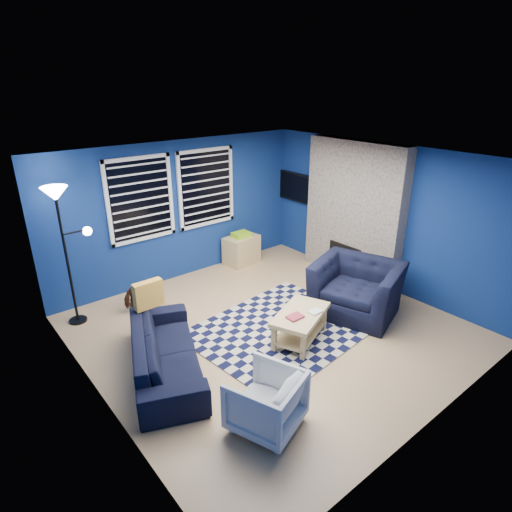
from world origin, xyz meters
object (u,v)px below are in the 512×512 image
(armchair_big, at_px, (356,288))
(tv, at_px, (298,188))
(floor_lamp, at_px, (60,213))
(rocking_horse, at_px, (143,293))
(coffee_table, at_px, (300,320))
(armchair_bent, at_px, (266,401))
(cabinet, at_px, (241,249))
(sofa, at_px, (166,352))

(armchair_big, bearing_deg, tv, 137.17)
(armchair_big, bearing_deg, floor_lamp, -144.87)
(rocking_horse, relative_size, coffee_table, 0.54)
(armchair_big, height_order, coffee_table, armchair_big)
(tv, bearing_deg, floor_lamp, 179.39)
(rocking_horse, distance_m, floor_lamp, 1.72)
(tv, bearing_deg, armchair_bent, -137.77)
(armchair_big, xyz_separation_m, coffee_table, (-1.26, -0.03, -0.09))
(coffee_table, xyz_separation_m, floor_lamp, (-2.25, 2.53, 1.40))
(cabinet, bearing_deg, floor_lamp, 174.84)
(cabinet, bearing_deg, rocking_horse, -175.46)
(tv, bearing_deg, armchair_big, -113.55)
(sofa, distance_m, armchair_bent, 1.54)
(floor_lamp, bearing_deg, sofa, -76.91)
(armchair_big, height_order, floor_lamp, floor_lamp)
(tv, height_order, armchair_bent, tv)
(armchair_bent, xyz_separation_m, rocking_horse, (0.09, 3.09, -0.01))
(tv, distance_m, rocking_horse, 3.83)
(rocking_horse, bearing_deg, floor_lamp, 72.80)
(cabinet, bearing_deg, armchair_bent, -132.80)
(tv, bearing_deg, coffee_table, -133.13)
(armchair_bent, height_order, coffee_table, armchair_bent)
(sofa, relative_size, armchair_big, 1.55)
(armchair_big, bearing_deg, sofa, -119.65)
(armchair_bent, relative_size, rocking_horse, 1.21)
(armchair_big, distance_m, coffee_table, 1.26)
(sofa, height_order, floor_lamp, floor_lamp)
(cabinet, distance_m, floor_lamp, 3.61)
(cabinet, bearing_deg, tv, -19.80)
(sofa, xyz_separation_m, rocking_horse, (0.46, 1.59, 0.03))
(tv, relative_size, coffee_table, 0.91)
(sofa, height_order, coffee_table, sofa)
(armchair_big, relative_size, cabinet, 1.75)
(armchair_bent, distance_m, coffee_table, 1.69)
(armchair_big, xyz_separation_m, floor_lamp, (-3.50, 2.51, 1.31))
(tv, distance_m, sofa, 4.67)
(tv, relative_size, armchair_bent, 1.40)
(sofa, relative_size, armchair_bent, 2.79)
(rocking_horse, bearing_deg, tv, -80.99)
(tv, height_order, armchair_big, tv)
(floor_lamp, bearing_deg, coffee_table, -48.42)
(sofa, relative_size, coffee_table, 1.82)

